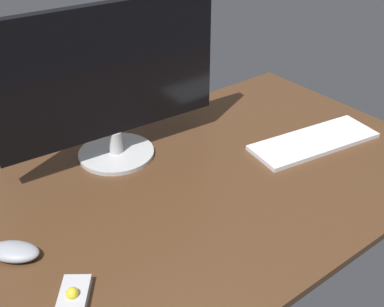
% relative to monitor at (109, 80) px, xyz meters
% --- Properties ---
extents(desk, '(1.40, 0.84, 0.02)m').
position_rel_monitor_xyz_m(desk, '(0.10, -0.26, -0.25)').
color(desk, '#4C301C').
rests_on(desk, ground).
extents(monitor, '(0.64, 0.22, 0.44)m').
position_rel_monitor_xyz_m(monitor, '(0.00, 0.00, 0.00)').
color(monitor, silver).
rests_on(monitor, desk).
extents(keyboard, '(0.42, 0.20, 0.01)m').
position_rel_monitor_xyz_m(keyboard, '(0.51, -0.31, -0.23)').
color(keyboard, white).
rests_on(keyboard, desk).
extents(computer_mouse, '(0.12, 0.13, 0.03)m').
position_rel_monitor_xyz_m(computer_mouse, '(-0.39, -0.23, -0.22)').
color(computer_mouse, '#999EA5').
rests_on(computer_mouse, desk).
extents(media_remote, '(0.14, 0.16, 0.04)m').
position_rel_monitor_xyz_m(media_remote, '(-0.35, -0.44, -0.22)').
color(media_remote, '#B7B7BC').
rests_on(media_remote, desk).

